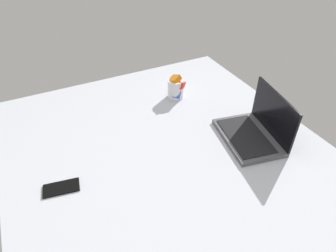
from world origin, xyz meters
TOP-DOWN VIEW (x-y plane):
  - bed_mattress at (0.00, 0.00)cm, footprint 180.00×140.00cm
  - laptop at (-3.10, 41.00)cm, footprint 36.64×28.62cm
  - snack_cup at (-51.54, 24.13)cm, footprint 10.43×10.44cm
  - cell_phone at (-11.91, -47.46)cm, footprint 8.98×14.92cm

SIDE VIEW (x-z plane):
  - bed_mattress at x=0.00cm, z-range 0.00..18.00cm
  - cell_phone at x=-11.91cm, z-range 18.00..18.80cm
  - laptop at x=-3.10cm, z-range 10.91..33.91cm
  - snack_cup at x=-51.54cm, z-range 16.84..31.43cm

